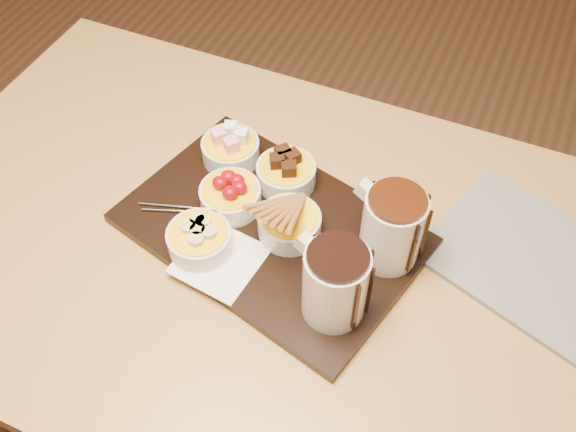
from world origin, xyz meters
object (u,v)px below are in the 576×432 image
at_px(bowl_strawberries, 231,197).
at_px(pitcher_milk_chocolate, 392,229).
at_px(dining_table, 250,273).
at_px(newspaper, 532,260).
at_px(pitcher_dark_chocolate, 335,284).
at_px(serving_board, 271,230).

xyz_separation_m(bowl_strawberries, pitcher_milk_chocolate, (0.27, 0.01, 0.04)).
distance_m(dining_table, newspaper, 0.46).
height_order(dining_table, newspaper, newspaper).
distance_m(pitcher_milk_chocolate, newspaper, 0.24).
height_order(pitcher_dark_chocolate, pitcher_milk_chocolate, same).
distance_m(pitcher_dark_chocolate, pitcher_milk_chocolate, 0.13).
xyz_separation_m(bowl_strawberries, pitcher_dark_chocolate, (0.22, -0.12, 0.04)).
xyz_separation_m(serving_board, newspaper, (0.40, 0.11, -0.00)).
relative_size(serving_board, newspaper, 1.53).
distance_m(bowl_strawberries, pitcher_dark_chocolate, 0.25).
height_order(dining_table, bowl_strawberries, bowl_strawberries).
bearing_deg(bowl_strawberries, serving_board, -11.07).
xyz_separation_m(pitcher_dark_chocolate, newspaper, (0.25, 0.21, -0.08)).
height_order(bowl_strawberries, pitcher_dark_chocolate, pitcher_dark_chocolate).
height_order(bowl_strawberries, pitcher_milk_chocolate, pitcher_milk_chocolate).
bearing_deg(dining_table, pitcher_dark_chocolate, -22.97).
distance_m(pitcher_dark_chocolate, newspaper, 0.34).
bearing_deg(serving_board, pitcher_milk_chocolate, 21.80).
relative_size(dining_table, pitcher_dark_chocolate, 9.55).
relative_size(bowl_strawberries, pitcher_milk_chocolate, 0.80).
bearing_deg(dining_table, bowl_strawberries, 139.64).
relative_size(dining_table, newspaper, 3.98).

